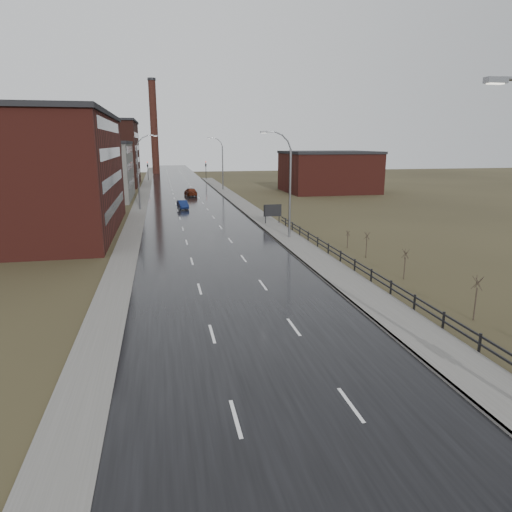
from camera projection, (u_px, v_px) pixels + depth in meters
name	position (u px, v px, depth m)	size (l,w,h in m)	color
ground	(332.00, 487.00, 13.77)	(320.00, 320.00, 0.00)	#2D2819
road	(193.00, 210.00, 70.79)	(14.00, 300.00, 0.06)	black
sidewalk_right	(290.00, 240.00, 48.70)	(3.20, 180.00, 0.18)	#595651
curb_right	(276.00, 240.00, 48.41)	(0.16, 180.00, 0.18)	slate
sidewalk_left	(138.00, 211.00, 69.17)	(2.40, 260.00, 0.12)	#595651
warehouse_near	(11.00, 174.00, 50.79)	(22.44, 28.56, 13.50)	#471914
warehouse_mid	(86.00, 171.00, 83.11)	(16.32, 20.40, 10.50)	slate
warehouse_far	(82.00, 153.00, 110.04)	(26.52, 24.48, 15.50)	#331611
building_right	(328.00, 172.00, 96.64)	(18.36, 16.32, 8.50)	#471914
smokestack	(154.00, 127.00, 151.44)	(2.70, 2.70, 30.70)	#331611
streetlight_right_mid	(287.00, 185.00, 48.25)	(3.36, 0.28, 11.35)	slate
streetlight_left	(140.00, 172.00, 69.78)	(3.36, 0.28, 11.35)	slate
streetlight_right_far	(221.00, 163.00, 99.58)	(3.36, 0.28, 11.35)	slate
guardrail	(376.00, 276.00, 33.02)	(0.10, 53.05, 1.10)	black
shrub_c	(476.00, 297.00, 26.40)	(0.63, 0.67, 2.69)	#382D23
shrub_d	(405.00, 264.00, 34.50)	(0.56, 0.59, 2.34)	#382D23
shrub_e	(367.00, 244.00, 41.09)	(0.56, 0.59, 2.37)	#382D23
shrub_f	(348.00, 239.00, 45.09)	(0.42, 0.44, 1.73)	#382D23
billboard	(272.00, 211.00, 57.92)	(2.33, 0.17, 2.57)	black
traffic_light_left	(148.00, 164.00, 125.15)	(0.58, 2.73, 5.30)	black
traffic_light_right	(206.00, 163.00, 128.30)	(0.58, 2.73, 5.30)	black
car_near	(183.00, 205.00, 71.94)	(1.36, 3.90, 1.28)	#0E1B48
car_far	(191.00, 192.00, 89.21)	(1.93, 4.80, 1.64)	#4E1A0D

